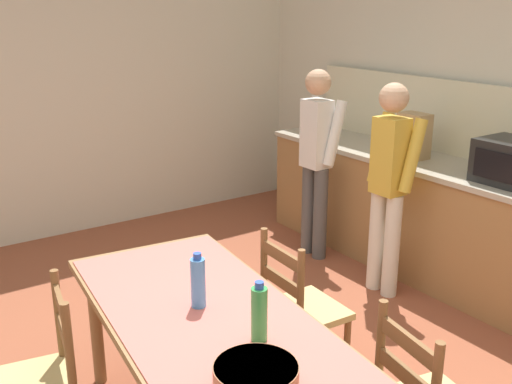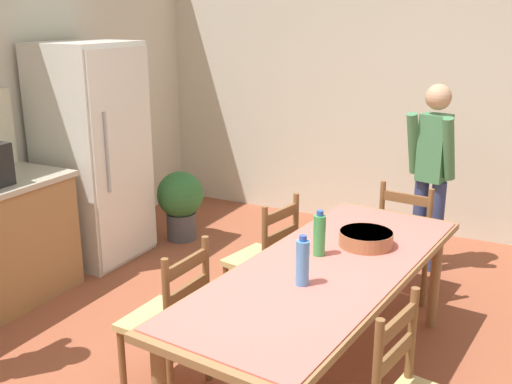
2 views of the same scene
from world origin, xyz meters
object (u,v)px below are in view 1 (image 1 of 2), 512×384
at_px(serving_bowl, 256,375).
at_px(chair_side_near_left, 39,383).
at_px(dining_table, 225,349).
at_px(person_at_counter, 389,179).
at_px(bottle_near_centre, 198,282).
at_px(person_at_sink, 317,154).
at_px(paper_bag, 414,136).
at_px(chair_side_far_left, 300,310).
at_px(bottle_off_centre, 259,313).

bearing_deg(serving_bowl, chair_side_near_left, -149.83).
relative_size(dining_table, person_at_counter, 1.46).
xyz_separation_m(bottle_near_centre, serving_bowl, (0.67, -0.13, -0.07)).
height_order(serving_bowl, person_at_sink, person_at_sink).
distance_m(paper_bag, chair_side_near_left, 3.30).
bearing_deg(paper_bag, chair_side_far_left, -66.39).
xyz_separation_m(dining_table, chair_side_far_left, (-0.43, 0.76, -0.24)).
height_order(bottle_off_centre, person_at_counter, person_at_counter).
distance_m(bottle_near_centre, person_at_counter, 2.08).
xyz_separation_m(dining_table, bottle_off_centre, (0.12, 0.09, 0.20)).
bearing_deg(person_at_sink, serving_bowl, -134.16).
xyz_separation_m(bottle_off_centre, person_at_sink, (-1.92, 1.92, 0.03)).
height_order(dining_table, chair_side_near_left, chair_side_near_left).
bearing_deg(bottle_off_centre, serving_bowl, -36.85).
bearing_deg(serving_bowl, person_at_counter, 122.51).
height_order(paper_bag, chair_side_far_left, paper_bag).
height_order(paper_bag, dining_table, paper_bag).
height_order(bottle_near_centre, person_at_sink, person_at_sink).
height_order(dining_table, chair_side_far_left, chair_side_far_left).
relative_size(bottle_near_centre, chair_side_far_left, 0.30).
bearing_deg(bottle_near_centre, paper_bag, 110.20).
relative_size(chair_side_near_left, person_at_sink, 0.56).
xyz_separation_m(bottle_off_centre, serving_bowl, (0.26, -0.20, -0.07)).
height_order(bottle_off_centre, chair_side_far_left, bottle_off_centre).
bearing_deg(chair_side_far_left, paper_bag, -63.63).
distance_m(paper_bag, bottle_off_centre, 2.76).
xyz_separation_m(dining_table, chair_side_near_left, (-0.58, -0.66, -0.24)).
bearing_deg(chair_side_far_left, bottle_off_centre, 132.35).
bearing_deg(person_at_sink, chair_side_far_left, -132.53).
bearing_deg(chair_side_far_left, person_at_counter, -64.36).
bearing_deg(chair_side_near_left, bottle_near_centre, 76.80).
bearing_deg(dining_table, person_at_counter, 115.48).
height_order(bottle_off_centre, person_at_sink, person_at_sink).
bearing_deg(person_at_counter, serving_bowl, -147.49).
height_order(paper_bag, bottle_near_centre, paper_bag).
bearing_deg(dining_table, serving_bowl, -14.96).
height_order(chair_side_far_left, person_at_sink, person_at_sink).
bearing_deg(chair_side_far_left, bottle_near_centre, 104.30).
relative_size(paper_bag, serving_bowl, 1.12).
bearing_deg(person_at_counter, chair_side_near_left, -171.97).
height_order(bottle_near_centre, serving_bowl, bottle_near_centre).
bearing_deg(bottle_near_centre, dining_table, -5.79).
bearing_deg(person_at_counter, dining_table, -154.52).
relative_size(chair_side_far_left, person_at_sink, 0.56).
relative_size(chair_side_near_left, person_at_counter, 0.57).
xyz_separation_m(paper_bag, person_at_sink, (-0.60, -0.49, -0.21)).
bearing_deg(serving_bowl, chair_side_far_left, 133.30).
bearing_deg(chair_side_near_left, serving_bowl, 40.04).
relative_size(bottle_near_centre, person_at_counter, 0.17).
height_order(bottle_off_centre, serving_bowl, bottle_off_centre).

